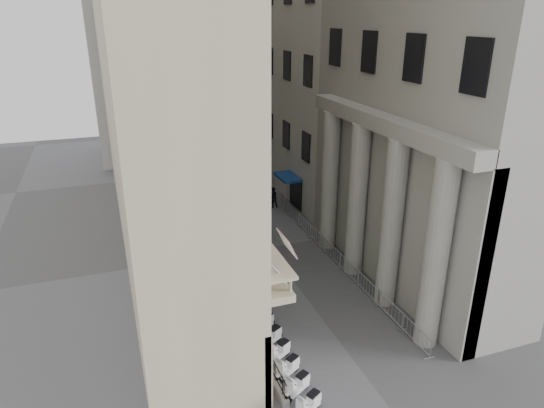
{
  "coord_description": "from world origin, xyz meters",
  "views": [
    {
      "loc": [
        -10.32,
        -11.28,
        16.1
      ],
      "look_at": [
        -0.59,
        16.54,
        4.5
      ],
      "focal_mm": 32.0,
      "sensor_mm": 36.0,
      "label": 1
    }
  ],
  "objects": [
    {
      "name": "flag",
      "position": [
        -4.0,
        5.0,
        0.0
      ],
      "size": [
        1.0,
        1.4,
        8.2
      ],
      "primitive_type": null,
      "color": "#9E0C11",
      "rests_on": "ground"
    },
    {
      "name": "far_building",
      "position": [
        0.0,
        48.0,
        15.0
      ],
      "size": [
        22.0,
        10.0,
        30.0
      ],
      "primitive_type": "cube",
      "color": "beige",
      "rests_on": "ground"
    },
    {
      "name": "scooter_3",
      "position": [
        -3.53,
        7.06,
        0.0
      ],
      "size": [
        1.49,
        1.17,
        1.5
      ],
      "primitive_type": null,
      "rotation": [
        0.0,
        0.0,
        2.08
      ],
      "color": "white",
      "rests_on": "ground"
    },
    {
      "name": "scooter_6",
      "position": [
        -3.53,
        10.76,
        0.0
      ],
      "size": [
        1.49,
        1.17,
        1.5
      ],
      "primitive_type": null,
      "rotation": [
        0.0,
        0.0,
        2.08
      ],
      "color": "white",
      "rests_on": "ground"
    },
    {
      "name": "scooter_5",
      "position": [
        -3.53,
        9.52,
        0.0
      ],
      "size": [
        1.49,
        1.17,
        1.5
      ],
      "primitive_type": null,
      "rotation": [
        0.0,
        0.0,
        2.08
      ],
      "color": "white",
      "rests_on": "ground"
    },
    {
      "name": "barrier_1",
      "position": [
        3.66,
        8.45,
        0.0
      ],
      "size": [
        0.6,
        2.4,
        1.1
      ],
      "primitive_type": null,
      "color": "#B2B5BB",
      "rests_on": "ground"
    },
    {
      "name": "barrier_3",
      "position": [
        3.66,
        13.45,
        0.0
      ],
      "size": [
        0.6,
        2.4,
        1.1
      ],
      "primitive_type": null,
      "color": "#B2B5BB",
      "rests_on": "ground"
    },
    {
      "name": "blue_awning",
      "position": [
        4.15,
        26.0,
        0.0
      ],
      "size": [
        1.6,
        3.0,
        3.0
      ],
      "primitive_type": null,
      "color": "navy",
      "rests_on": "ground"
    },
    {
      "name": "info_kiosk",
      "position": [
        -2.49,
        14.29,
        0.99
      ],
      "size": [
        0.54,
        0.96,
        1.96
      ],
      "rotation": [
        0.0,
        0.0,
        -0.31
      ],
      "color": "black",
      "rests_on": "ground"
    },
    {
      "name": "barrier_4",
      "position": [
        3.66,
        15.95,
        0.0
      ],
      "size": [
        0.6,
        2.4,
        1.1
      ],
      "primitive_type": null,
      "color": "#B2B5BB",
      "rests_on": "ground"
    },
    {
      "name": "pedestrian_a",
      "position": [
        -1.14,
        23.49,
        0.9
      ],
      "size": [
        0.77,
        0.65,
        1.8
      ],
      "primitive_type": "imported",
      "rotation": [
        0.0,
        0.0,
        3.53
      ],
      "color": "#0D0E34",
      "rests_on": "ground"
    },
    {
      "name": "barrier_7",
      "position": [
        3.66,
        23.45,
        0.0
      ],
      "size": [
        0.6,
        2.4,
        1.1
      ],
      "primitive_type": null,
      "color": "#B2B5BB",
      "rests_on": "ground"
    },
    {
      "name": "scooter_1",
      "position": [
        -3.53,
        4.6,
        0.0
      ],
      "size": [
        1.49,
        1.17,
        1.5
      ],
      "primitive_type": null,
      "rotation": [
        0.0,
        0.0,
        2.08
      ],
      "color": "white",
      "rests_on": "ground"
    },
    {
      "name": "pedestrian_b",
      "position": [
        3.0,
        26.57,
        0.94
      ],
      "size": [
        0.93,
        0.74,
        1.88
      ],
      "primitive_type": "imported",
      "rotation": [
        0.0,
        0.0,
        3.17
      ],
      "color": "black",
      "rests_on": "ground"
    },
    {
      "name": "barrier_0",
      "position": [
        3.66,
        5.95,
        0.0
      ],
      "size": [
        0.6,
        2.4,
        1.1
      ],
      "primitive_type": null,
      "color": "#B2B5BB",
      "rests_on": "ground"
    },
    {
      "name": "scooter_13",
      "position": [
        -3.53,
        19.37,
        0.0
      ],
      "size": [
        1.49,
        1.17,
        1.5
      ],
      "primitive_type": null,
      "rotation": [
        0.0,
        0.0,
        2.08
      ],
      "color": "white",
      "rests_on": "ground"
    },
    {
      "name": "scooter_14",
      "position": [
        -3.53,
        20.6,
        0.0
      ],
      "size": [
        1.49,
        1.17,
        1.5
      ],
      "primitive_type": null,
      "rotation": [
        0.0,
        0.0,
        2.08
      ],
      "color": "white",
      "rests_on": "ground"
    },
    {
      "name": "barrier_6",
      "position": [
        3.66,
        20.95,
        0.0
      ],
      "size": [
        0.6,
        2.4,
        1.1
      ],
      "primitive_type": null,
      "color": "#B2B5BB",
      "rests_on": "ground"
    },
    {
      "name": "scooter_15",
      "position": [
        -3.53,
        21.83,
        0.0
      ],
      "size": [
        1.49,
        1.17,
        1.5
      ],
      "primitive_type": null,
      "rotation": [
        0.0,
        0.0,
        2.08
      ],
      "color": "white",
      "rests_on": "ground"
    },
    {
      "name": "barrier_5",
      "position": [
        3.66,
        18.45,
        0.0
      ],
      "size": [
        0.6,
        2.4,
        1.1
      ],
      "primitive_type": null,
      "color": "#B2B5BB",
      "rests_on": "ground"
    },
    {
      "name": "scooter_11",
      "position": [
        -3.53,
        16.91,
        0.0
      ],
      "size": [
        1.49,
        1.17,
        1.5
      ],
      "primitive_type": null,
      "rotation": [
        0.0,
        0.0,
        2.08
      ],
      "color": "white",
      "rests_on": "ground"
    },
    {
      "name": "barrier_2",
      "position": [
        3.66,
        10.95,
        0.0
      ],
      "size": [
        0.6,
        2.4,
        1.1
      ],
      "primitive_type": null,
      "color": "#B2B5BB",
      "rests_on": "ground"
    },
    {
      "name": "street_lamp",
      "position": [
        -3.26,
        21.04,
        5.06
      ],
      "size": [
        2.61,
        1.19,
        8.47
      ],
      "rotation": [
        0.0,
        0.0,
        0.38
      ],
      "color": "gray",
      "rests_on": "ground"
    },
    {
      "name": "scooter_7",
      "position": [
        -3.53,
        11.99,
        0.0
      ],
      "size": [
        1.49,
        1.17,
        1.5
      ],
      "primitive_type": null,
      "rotation": [
        0.0,
        0.0,
        2.08
      ],
      "color": "white",
      "rests_on": "ground"
    },
    {
      "name": "iron_fence",
      "position": [
        -4.3,
        18.0,
        0.0
      ],
      "size": [
        0.3,
        28.0,
        1.4
      ],
      "primitive_type": null,
      "color": "black",
      "rests_on": "ground"
    },
    {
      "name": "scooter_9",
      "position": [
        -3.53,
        14.45,
        0.0
      ],
      "size": [
        1.49,
        1.17,
        1.5
      ],
      "primitive_type": null,
      "rotation": [
        0.0,
        0.0,
        2.08
      ],
      "color": "white",
      "rests_on": "ground"
    },
    {
      "name": "pedestrian_c",
      "position": [
        0.84,
        36.0,
        1.01
      ],
      "size": [
        1.16,
        1.14,
        2.01
      ],
      "primitive_type": "imported",
      "rotation": [
        0.0,
        0.0,
        3.88
      ],
      "color": "black",
      "rests_on": "ground"
    },
    {
      "name": "security_tent",
      "position": [
        -3.6,
        26.86,
        2.79
      ],
      "size": [
        4.11,
        4.11,
        3.34
      ],
      "color": "white",
      "rests_on": "ground"
    },
    {
      "name": "scooter_4",
      "position": [
        -3.53,
        8.29,
        0.0
      ],
      "size": [
        1.49,
        1.17,
        1.5
      ],
      "primitive_type": null,
      "rotation": [
        0.0,
        0.0,
        2.08
      ],
      "color": "white",
      "rests_on": "ground"
    },
    {
      "name": "scooter_2",
      "position": [
        -3.53,
        5.83,
        0.0
      ],
      "size": [
        1.49,
        1.17,
        1.5
      ],
      "primitive_type": null,
      "rotation": [
        0.0,
        0.0,
        2.08
      ],
      "color": "white",
      "rests_on": "ground"
    },
    {
      "name": "scooter_12",
      "position": [
        -3.53,
        18.14,
        0.0
      ],
      "size": [
        1.49,
        1.17,
        1.5
      ],
      "primitive_type": null,
      "rotation": [
        0.0,
        0.0,
        2.08
      ],
      "color": "white",
      "rests_on": "ground"
    },
    {
      "name": "scooter_8",
      "position": [
        -3.53,
        13.22,
        0.0
      ],
      "size": [
        1.49,
        1.17,
        1.5
      ],
      "primitive_type": null,
      "rotation": [
        0.0,
        0.0,
        2.08
      ],
      "color": "white",
      "rests_on": "ground"
    },
    {
      "name": "scooter_10",
      "position": [
        -3.53,
        15.68,
        0.0
      ],
      "size": [
        1.49,
        1.17,
        1.5
      ],
      "primitive_type": null,
      "rotation": [
        0.0,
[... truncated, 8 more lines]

